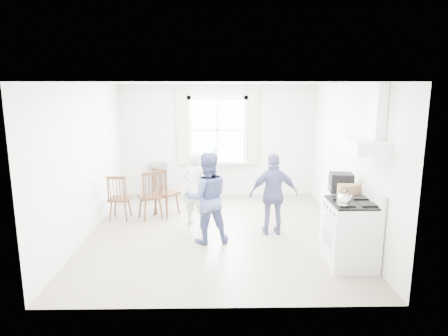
% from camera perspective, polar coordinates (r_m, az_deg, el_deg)
% --- Properties ---
extents(room_shell, '(4.62, 5.12, 2.64)m').
position_cam_1_polar(room_shell, '(6.87, -0.89, 1.11)').
color(room_shell, gray).
rests_on(room_shell, ground).
extents(window_assembly, '(1.88, 0.24, 1.70)m').
position_cam_1_polar(window_assembly, '(9.27, -0.93, 4.87)').
color(window_assembly, white).
rests_on(window_assembly, room_shell).
extents(range_hood, '(0.45, 0.76, 0.94)m').
position_cam_1_polar(range_hood, '(5.83, 20.00, 4.49)').
color(range_hood, white).
rests_on(range_hood, room_shell).
extents(shelf_unit, '(0.40, 0.30, 0.80)m').
position_cam_1_polar(shelf_unit, '(9.44, -9.44, -1.71)').
color(shelf_unit, gray).
rests_on(shelf_unit, ground).
extents(gas_stove, '(0.68, 0.76, 1.12)m').
position_cam_1_polar(gas_stove, '(6.10, 17.64, -8.79)').
color(gas_stove, silver).
rests_on(gas_stove, ground).
extents(kettle, '(0.18, 0.18, 0.26)m').
position_cam_1_polar(kettle, '(5.68, 16.71, -4.35)').
color(kettle, silver).
rests_on(kettle, gas_stove).
extents(low_cabinet, '(0.50, 0.55, 0.90)m').
position_cam_1_polar(low_cabinet, '(6.76, 16.31, -7.00)').
color(low_cabinet, white).
rests_on(low_cabinet, ground).
extents(stereo_stack, '(0.38, 0.35, 0.31)m').
position_cam_1_polar(stereo_stack, '(6.58, 16.38, -2.03)').
color(stereo_stack, black).
rests_on(stereo_stack, low_cabinet).
extents(cardboard_box, '(0.35, 0.30, 0.19)m').
position_cam_1_polar(cardboard_box, '(6.42, 17.42, -2.99)').
color(cardboard_box, '#AA8252').
rests_on(cardboard_box, low_cabinet).
extents(windsor_chair_a, '(0.41, 0.40, 0.91)m').
position_cam_1_polar(windsor_chair_a, '(7.87, -14.93, -3.49)').
color(windsor_chair_a, '#412514').
rests_on(windsor_chair_a, ground).
extents(windsor_chair_b, '(0.58, 0.58, 0.99)m').
position_cam_1_polar(windsor_chair_b, '(7.97, -8.82, -2.66)').
color(windsor_chair_b, '#412514').
rests_on(windsor_chair_b, ground).
extents(windsor_chair_c, '(0.55, 0.55, 0.98)m').
position_cam_1_polar(windsor_chair_c, '(7.78, -10.31, -3.13)').
color(windsor_chair_c, '#412514').
rests_on(windsor_chair_c, ground).
extents(person_left, '(0.65, 0.65, 1.41)m').
position_cam_1_polar(person_left, '(7.41, -4.14, -2.85)').
color(person_left, silver).
rests_on(person_left, ground).
extents(person_mid, '(0.85, 0.85, 1.52)m').
position_cam_1_polar(person_mid, '(6.55, -2.44, -4.29)').
color(person_mid, '#4A568A').
rests_on(person_mid, ground).
extents(person_right, '(0.88, 0.88, 1.43)m').
position_cam_1_polar(person_right, '(6.97, 7.11, -3.75)').
color(person_right, navy).
rests_on(person_right, ground).
extents(potted_plant, '(0.18, 0.18, 0.29)m').
position_cam_1_polar(potted_plant, '(9.25, -1.38, 1.93)').
color(potted_plant, '#357739').
rests_on(potted_plant, window_assembly).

